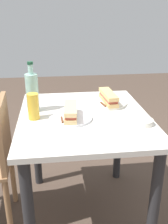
% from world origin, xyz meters
% --- Properties ---
extents(ground_plane, '(8.00, 8.00, 0.00)m').
position_xyz_m(ground_plane, '(0.00, 0.00, 0.00)').
color(ground_plane, '#47382D').
extents(dining_table, '(0.91, 0.79, 0.76)m').
position_xyz_m(dining_table, '(0.00, 0.00, 0.62)').
color(dining_table, beige).
rests_on(dining_table, ground).
extents(plate_near, '(0.25, 0.25, 0.01)m').
position_xyz_m(plate_near, '(-0.05, 0.09, 0.77)').
color(plate_near, white).
rests_on(plate_near, dining_table).
extents(baguette_sandwich_near, '(0.23, 0.09, 0.07)m').
position_xyz_m(baguette_sandwich_near, '(-0.05, 0.09, 0.81)').
color(baguette_sandwich_near, '#DBB77A').
rests_on(baguette_sandwich_near, plate_near).
extents(knife_near, '(0.18, 0.02, 0.01)m').
position_xyz_m(knife_near, '(-0.06, 0.14, 0.78)').
color(knife_near, silver).
rests_on(knife_near, plate_near).
extents(plate_far, '(0.25, 0.25, 0.01)m').
position_xyz_m(plate_far, '(0.17, -0.19, 0.77)').
color(plate_far, silver).
rests_on(plate_far, dining_table).
extents(baguette_sandwich_far, '(0.26, 0.09, 0.07)m').
position_xyz_m(baguette_sandwich_far, '(0.17, -0.19, 0.81)').
color(baguette_sandwich_far, tan).
rests_on(baguette_sandwich_far, plate_far).
extents(knife_far, '(0.18, 0.05, 0.01)m').
position_xyz_m(knife_far, '(0.16, -0.13, 0.78)').
color(knife_far, silver).
rests_on(knife_far, plate_far).
extents(water_bottle, '(0.08, 0.08, 0.31)m').
position_xyz_m(water_bottle, '(0.11, 0.31, 0.89)').
color(water_bottle, '#99C6B7').
rests_on(water_bottle, dining_table).
extents(beer_glass, '(0.07, 0.07, 0.15)m').
position_xyz_m(beer_glass, '(-0.02, 0.30, 0.84)').
color(beer_glass, gold).
rests_on(beer_glass, dining_table).
extents(olive_bowl, '(0.10, 0.10, 0.03)m').
position_xyz_m(olive_bowl, '(-0.18, -0.32, 0.78)').
color(olive_bowl, silver).
rests_on(olive_bowl, dining_table).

